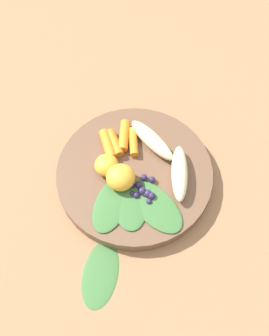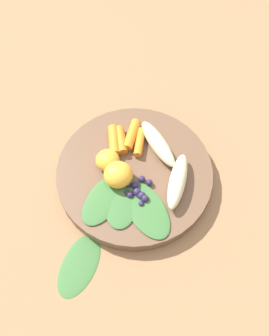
% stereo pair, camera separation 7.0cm
% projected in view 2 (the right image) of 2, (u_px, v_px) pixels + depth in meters
% --- Properties ---
extents(ground_plane, '(2.40, 2.40, 0.00)m').
position_uv_depth(ground_plane, '(134.00, 178.00, 0.73)').
color(ground_plane, '#99704C').
extents(bowl, '(0.28, 0.28, 0.03)m').
position_uv_depth(bowl, '(134.00, 174.00, 0.72)').
color(bowl, brown).
rests_on(bowl, ground_plane).
extents(banana_peeled_left, '(0.04, 0.11, 0.03)m').
position_uv_depth(banana_peeled_left, '(158.00, 144.00, 0.72)').
color(banana_peeled_left, beige).
rests_on(banana_peeled_left, bowl).
extents(banana_peeled_right, '(0.10, 0.10, 0.03)m').
position_uv_depth(banana_peeled_right, '(178.00, 181.00, 0.68)').
color(banana_peeled_right, beige).
rests_on(banana_peeled_right, bowl).
extents(orange_segment_near, '(0.05, 0.05, 0.04)m').
position_uv_depth(orange_segment_near, '(120.00, 177.00, 0.68)').
color(orange_segment_near, '#F4A833').
rests_on(orange_segment_near, bowl).
extents(orange_segment_far, '(0.04, 0.04, 0.03)m').
position_uv_depth(orange_segment_far, '(108.00, 160.00, 0.70)').
color(orange_segment_far, '#F4A833').
rests_on(orange_segment_far, bowl).
extents(carrot_front, '(0.05, 0.05, 0.02)m').
position_uv_depth(carrot_front, '(140.00, 142.00, 0.73)').
color(carrot_front, orange).
rests_on(carrot_front, bowl).
extents(carrot_mid_left, '(0.06, 0.06, 0.02)m').
position_uv_depth(carrot_mid_left, '(132.00, 135.00, 0.73)').
color(carrot_mid_left, orange).
rests_on(carrot_mid_left, bowl).
extents(carrot_mid_right, '(0.04, 0.06, 0.02)m').
position_uv_depth(carrot_mid_right, '(121.00, 140.00, 0.73)').
color(carrot_mid_right, orange).
rests_on(carrot_mid_right, bowl).
extents(carrot_rear, '(0.05, 0.06, 0.02)m').
position_uv_depth(carrot_rear, '(116.00, 139.00, 0.73)').
color(carrot_rear, orange).
rests_on(carrot_rear, bowl).
extents(blueberry_pile, '(0.05, 0.05, 0.01)m').
position_uv_depth(blueberry_pile, '(138.00, 191.00, 0.68)').
color(blueberry_pile, '#2D234C').
rests_on(blueberry_pile, bowl).
extents(kale_leaf_left, '(0.12, 0.10, 0.00)m').
position_uv_depth(kale_leaf_left, '(104.00, 199.00, 0.68)').
color(kale_leaf_left, '#3D7038').
rests_on(kale_leaf_left, bowl).
extents(kale_leaf_right, '(0.10, 0.11, 0.00)m').
position_uv_depth(kale_leaf_right, '(121.00, 205.00, 0.67)').
color(kale_leaf_right, '#3D7038').
rests_on(kale_leaf_right, bowl).
extents(kale_leaf_rear, '(0.07, 0.12, 0.00)m').
position_uv_depth(kale_leaf_rear, '(146.00, 209.00, 0.67)').
color(kale_leaf_rear, '#3D7038').
rests_on(kale_leaf_rear, bowl).
extents(kale_leaf_stray, '(0.13, 0.12, 0.01)m').
position_uv_depth(kale_leaf_stray, '(79.00, 265.00, 0.65)').
color(kale_leaf_stray, '#3D7038').
rests_on(kale_leaf_stray, ground_plane).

